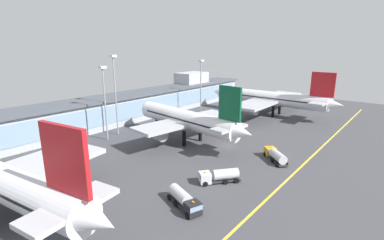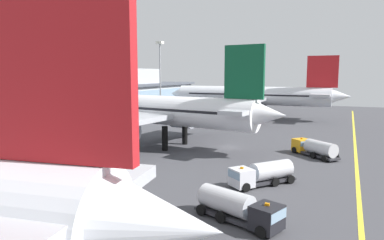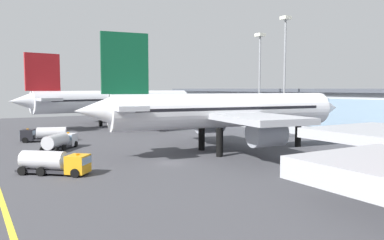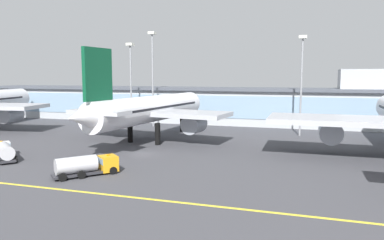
{
  "view_description": "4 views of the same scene",
  "coord_description": "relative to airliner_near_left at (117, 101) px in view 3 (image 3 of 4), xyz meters",
  "views": [
    {
      "loc": [
        -67.84,
        -41.54,
        28.57
      ],
      "look_at": [
        -0.94,
        12.55,
        6.17
      ],
      "focal_mm": 26.49,
      "sensor_mm": 36.0,
      "label": 1
    },
    {
      "loc": [
        -63.69,
        -20.31,
        14.02
      ],
      "look_at": [
        -6.3,
        5.27,
        5.77
      ],
      "focal_mm": 32.91,
      "sensor_mm": 36.0,
      "label": 2
    },
    {
      "loc": [
        46.99,
        -24.46,
        10.62
      ],
      "look_at": [
        -3.71,
        5.9,
        5.7
      ],
      "focal_mm": 35.28,
      "sensor_mm": 36.0,
      "label": 3
    },
    {
      "loc": [
        28.04,
        -59.41,
        14.1
      ],
      "look_at": [
        6.33,
        9.7,
        5.35
      ],
      "focal_mm": 34.35,
      "sensor_mm": 36.0,
      "label": 4
    }
  ],
  "objects": [
    {
      "name": "ground_plane",
      "position": [
        55.04,
        -11.88,
        -7.06
      ],
      "size": [
        206.38,
        206.38,
        0.0
      ],
      "primitive_type": "plane",
      "color": "#424247"
    },
    {
      "name": "terminal_building",
      "position": [
        57.14,
        35.47,
        -1.32
      ],
      "size": [
        150.42,
        14.0,
        15.83
      ],
      "color": "#ADB2B7",
      "rests_on": "ground"
    },
    {
      "name": "airliner_near_left",
      "position": [
        0.0,
        0.0,
        0.0
      ],
      "size": [
        41.36,
        56.4,
        19.3
      ],
      "rotation": [
        0.0,
        0.0,
        1.72
      ],
      "color": "black",
      "rests_on": "ground"
    },
    {
      "name": "airliner_near_right",
      "position": [
        51.17,
        0.69,
        -0.16
      ],
      "size": [
        34.93,
        48.48,
        18.82
      ],
      "rotation": [
        0.0,
        0.0,
        1.44
      ],
      "color": "black",
      "rests_on": "ground"
    },
    {
      "name": "fuel_tanker_truck",
      "position": [
        53.74,
        -27.16,
        -5.55
      ],
      "size": [
        7.77,
        8.41,
        2.9
      ],
      "rotation": [
        0.0,
        0.0,
        0.85
      ],
      "color": "black",
      "rests_on": "ground"
    },
    {
      "name": "baggage_tug_near",
      "position": [
        22.22,
        -23.37,
        -5.55
      ],
      "size": [
        5.54,
        9.32,
        2.9
      ],
      "rotation": [
        0.0,
        0.0,
        4.36
      ],
      "color": "black",
      "rests_on": "ground"
    },
    {
      "name": "service_truck_far",
      "position": [
        34.37,
        -22.58,
        -5.55
      ],
      "size": [
        8.56,
        7.57,
        2.9
      ],
      "rotation": [
        0.0,
        0.0,
        2.46
      ],
      "color": "black",
      "rests_on": "ground"
    },
    {
      "name": "apron_light_mast_centre",
      "position": [
        42.1,
        22.83,
        9.72
      ],
      "size": [
        1.8,
        1.8,
        26.03
      ],
      "color": "gray",
      "rests_on": "ground"
    },
    {
      "name": "apron_light_mast_east",
      "position": [
        36.52,
        20.66,
        8.03
      ],
      "size": [
        1.8,
        1.8,
        22.96
      ],
      "color": "gray",
      "rests_on": "ground"
    }
  ]
}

